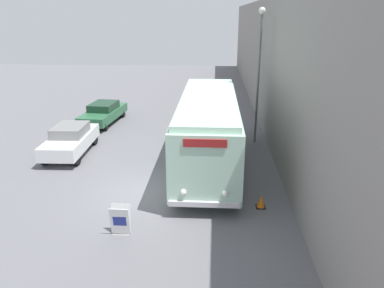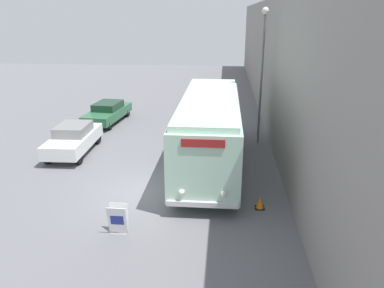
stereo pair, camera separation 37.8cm
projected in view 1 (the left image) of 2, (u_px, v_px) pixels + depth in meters
The scene contains 8 objects.
ground_plane at pixel (143, 194), 15.34m from camera, with size 80.00×80.00×0.00m, color slate.
building_wall_right at pixel (267, 66), 23.12m from camera, with size 0.30×60.00×7.89m.
vintage_bus at pixel (208, 127), 17.73m from camera, with size 2.69×10.43×3.36m.
sign_board at pixel (120, 221), 12.39m from camera, with size 0.64×0.39×1.03m.
streetlamp at pixel (259, 60), 19.93m from camera, with size 0.36×0.36×7.31m.
parked_car_near at pixel (71, 139), 19.46m from camera, with size 1.93×4.52×1.53m.
parked_car_mid at pixel (103, 113), 25.08m from camera, with size 2.23×4.87×1.36m.
traffic_cone at pixel (261, 202), 14.18m from camera, with size 0.36×0.36×0.51m.
Camera 1 is at (2.85, -13.66, 6.98)m, focal length 35.00 mm.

